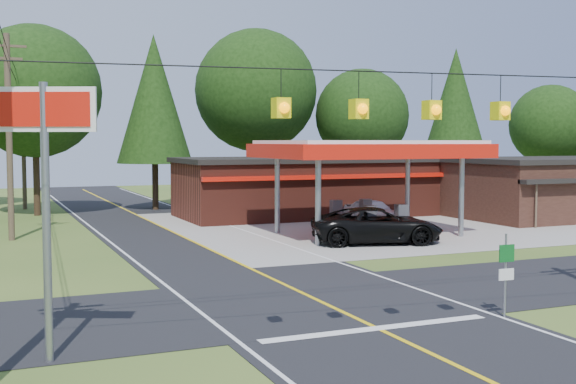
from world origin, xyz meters
name	(u,v)px	position (x,y,z in m)	size (l,w,h in m)	color
ground	(318,301)	(0.00, 0.00, 0.00)	(120.00, 120.00, 0.00)	#3C5B20
main_highway	(318,301)	(0.00, 0.00, 0.01)	(8.00, 120.00, 0.02)	black
cross_road	(318,300)	(0.00, 0.00, 0.01)	(70.00, 7.00, 0.02)	black
lane_center_yellow	(318,300)	(0.00, 0.00, 0.03)	(0.15, 110.00, 0.00)	yellow
gas_canopy	(368,152)	(9.00, 13.00, 4.27)	(10.60, 7.40, 4.88)	gray
convenience_store	(305,186)	(10.00, 22.98, 1.92)	(16.40, 7.55, 3.80)	#5E251B
utility_pole_far_left	(9,134)	(-8.00, 18.00, 5.20)	(1.80, 0.30, 10.00)	#473828
utility_pole_north	(23,143)	(-6.50, 35.00, 4.75)	(0.30, 0.30, 9.50)	#473828
overhead_beacons	(396,76)	(-1.00, -6.00, 6.21)	(17.04, 2.04, 1.03)	black
treeline_backdrop	(160,97)	(0.82, 24.01, 7.49)	(70.27, 51.59, 13.30)	#332316
suv_car	(377,226)	(7.84, 10.00, 0.85)	(6.14, 6.14, 1.71)	black
sedan_car	(373,211)	(12.00, 17.65, 0.71)	(4.14, 4.14, 1.41)	white
big_stop_sign	(45,159)	(-8.00, -3.25, 4.44)	(2.09, 1.01, 6.07)	gray
route_sign_post	(506,268)	(3.80, -3.93, 1.39)	(0.48, 0.10, 2.32)	gray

